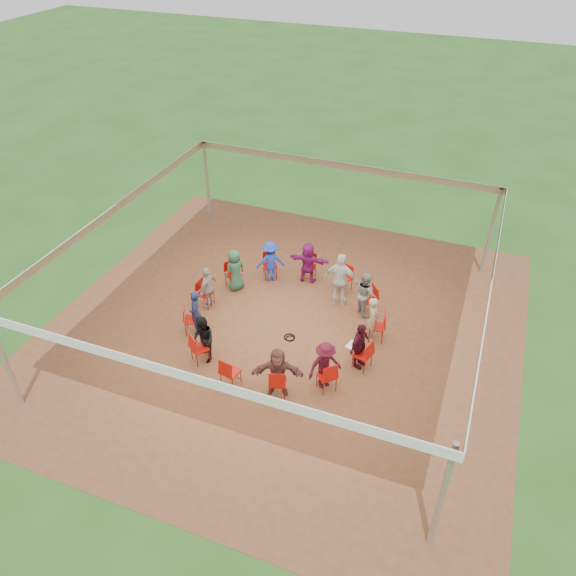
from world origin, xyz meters
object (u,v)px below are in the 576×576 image
(person_seated_9, at_px, (278,372))
(person_seated_5, at_px, (235,270))
(chair_2, at_px, (369,299))
(person_seated_3, at_px, (308,263))
(chair_12, at_px, (327,376))
(standing_person, at_px, (341,280))
(chair_10, at_px, (230,372))
(person_seated_0, at_px, (359,346))
(person_seated_6, at_px, (208,288))
(laptop, at_px, (354,344))
(chair_6, at_px, (233,275))
(person_seated_8, at_px, (203,339))
(person_seated_2, at_px, (366,293))
(chair_11, at_px, (277,382))
(person_seated_1, at_px, (373,319))
(person_seated_4, at_px, (270,261))
(chair_8, at_px, (192,320))
(chair_9, at_px, (200,348))
(chair_5, at_px, (270,266))
(person_seated_7, at_px, (195,312))
(chair_0, at_px, (363,355))
(chair_3, at_px, (344,279))
(chair_4, at_px, (309,267))
(chair_7, at_px, (205,294))
(person_seated_10, at_px, (325,365))
(cable_coil, at_px, (290,338))
(chair_1, at_px, (377,327))

(person_seated_9, bearing_deg, person_seated_5, 110.77)
(chair_2, distance_m, person_seated_3, 2.38)
(chair_12, distance_m, standing_person, 3.61)
(chair_10, distance_m, person_seated_9, 1.25)
(person_seated_0, relative_size, person_seated_6, 1.00)
(person_seated_9, bearing_deg, laptop, 31.28)
(laptop, bearing_deg, chair_6, 82.68)
(person_seated_0, height_order, person_seated_8, same)
(person_seated_2, relative_size, person_seated_6, 1.00)
(chair_2, bearing_deg, chair_11, 124.62)
(person_seated_2, bearing_deg, person_seated_1, 166.15)
(person_seated_4, bearing_deg, chair_8, 40.01)
(person_seated_5, xyz_separation_m, standing_person, (3.27, 0.42, 0.18))
(chair_9, xyz_separation_m, chair_11, (2.38, -0.42, 0.00))
(chair_5, bearing_deg, person_seated_7, 43.07)
(person_seated_1, height_order, person_seated_3, same)
(person_seated_7, bearing_deg, chair_0, 68.72)
(chair_10, xyz_separation_m, person_seated_2, (2.39, 4.11, 0.25))
(chair_11, relative_size, person_seated_7, 0.65)
(chair_3, xyz_separation_m, standing_person, (0.08, -0.70, 0.43))
(chair_0, xyz_separation_m, person_seated_0, (-0.11, 0.03, 0.25))
(person_seated_4, bearing_deg, person_seated_5, 13.85)
(chair_4, distance_m, chair_7, 3.45)
(person_seated_3, bearing_deg, laptop, 123.32)
(chair_8, xyz_separation_m, person_seated_8, (0.85, -0.88, 0.25))
(chair_0, bearing_deg, person_seated_4, 69.74)
(chair_3, xyz_separation_m, person_seated_10, (0.72, -4.12, 0.25))
(person_seated_5, relative_size, cable_coil, 3.67)
(person_seated_8, bearing_deg, person_seated_7, 166.15)
(chair_7, bearing_deg, chair_8, 13.85)
(chair_6, xyz_separation_m, chair_10, (1.79, -3.89, 0.00))
(chair_1, xyz_separation_m, chair_7, (-5.15, -0.35, 0.00))
(chair_0, height_order, chair_3, same)
(person_seated_2, distance_m, person_seated_10, 3.29)
(chair_3, relative_size, chair_9, 1.00)
(chair_10, height_order, standing_person, standing_person)
(person_seated_1, xyz_separation_m, person_seated_8, (-3.95, -2.43, 0.00))
(person_seated_2, relative_size, person_seated_7, 1.00)
(chair_4, xyz_separation_m, chair_10, (-0.27, -5.16, 0.00))
(chair_5, distance_m, person_seated_0, 4.76)
(chair_0, relative_size, laptop, 2.21)
(chair_1, distance_m, chair_7, 5.16)
(chair_11, height_order, person_seated_4, person_seated_4)
(chair_3, height_order, chair_7, same)
(person_seated_6, bearing_deg, person_seated_3, 138.46)
(laptop, bearing_deg, chair_1, 0.95)
(person_seated_4, bearing_deg, person_seated_6, 27.69)
(person_seated_9, bearing_deg, person_seated_0, 27.69)
(person_seated_5, height_order, person_seated_8, same)
(chair_7, distance_m, person_seated_6, 0.28)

